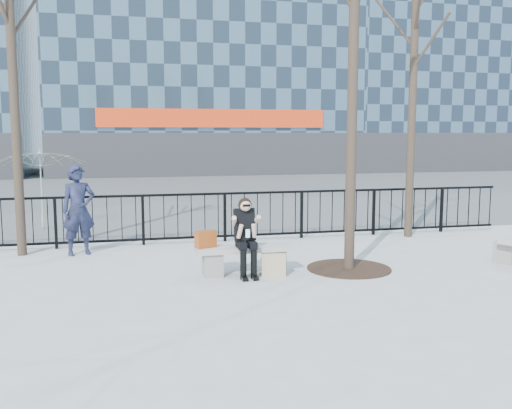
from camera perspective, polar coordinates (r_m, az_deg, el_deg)
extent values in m
plane|color=#9B9B96|center=(9.95, -1.20, -6.93)|extent=(120.00, 120.00, 0.00)
cube|color=#474747|center=(24.64, -8.50, 1.50)|extent=(60.00, 23.00, 0.01)
cube|color=black|center=(12.67, -4.04, 1.08)|extent=(14.00, 0.05, 0.05)
cube|color=black|center=(12.81, -4.00, -3.19)|extent=(14.00, 0.05, 0.05)
cube|color=#2D2D30|center=(31.82, -4.19, 5.00)|extent=(18.00, 0.08, 2.40)
cube|color=red|center=(31.75, -4.21, 8.60)|extent=(12.60, 0.12, 1.00)
cube|color=slate|center=(43.24, 18.43, 16.96)|extent=(16.00, 10.00, 20.00)
cube|color=#2D2D30|center=(38.36, 21.86, 4.88)|extent=(16.00, 0.08, 2.40)
cylinder|color=black|center=(10.21, 9.71, 14.53)|extent=(0.18, 0.18, 7.50)
cylinder|color=black|center=(12.13, -23.06, 10.52)|extent=(0.18, 0.18, 6.50)
cylinder|color=black|center=(13.73, 15.43, 11.43)|extent=(0.18, 0.18, 7.00)
cylinder|color=black|center=(10.41, 9.27, -6.32)|extent=(1.50, 1.50, 0.02)
cube|color=slate|center=(9.81, -4.36, -5.96)|extent=(0.32, 0.38, 0.40)
cube|color=slate|center=(10.03, 1.89, -5.64)|extent=(0.32, 0.38, 0.40)
cube|color=gray|center=(9.85, -1.20, -4.42)|extent=(1.65, 0.46, 0.09)
cube|color=slate|center=(11.69, 23.78, -4.41)|extent=(0.32, 0.38, 0.40)
cube|color=#933E12|center=(9.72, -5.06, -3.48)|extent=(0.38, 0.27, 0.29)
cube|color=#CBBC90|center=(9.74, 1.78, -6.08)|extent=(0.43, 0.23, 0.39)
imported|color=black|center=(11.85, -17.34, -0.54)|extent=(0.76, 0.62, 1.80)
imported|color=yellow|center=(15.18, -20.68, 1.43)|extent=(2.34, 2.38, 2.05)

